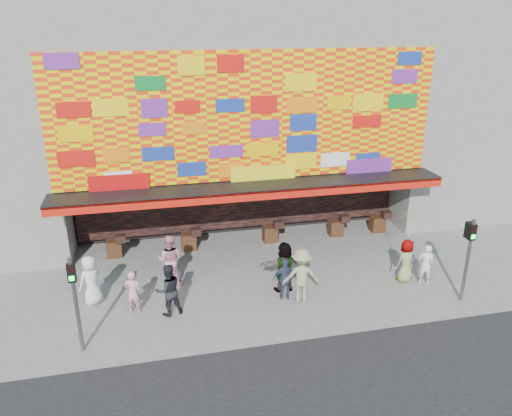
% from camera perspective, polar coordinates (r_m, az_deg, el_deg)
% --- Properties ---
extents(ground, '(90.00, 90.00, 0.00)m').
position_cam_1_polar(ground, '(17.49, 2.19, -10.31)').
color(ground, slate).
rests_on(ground, ground).
extents(shop_building, '(15.20, 9.40, 10.00)m').
position_cam_1_polar(shop_building, '(23.25, -2.92, 11.45)').
color(shop_building, gray).
rests_on(shop_building, ground).
extents(neighbor_right, '(11.00, 8.00, 12.00)m').
position_cam_1_polar(neighbor_right, '(28.27, 24.78, 12.88)').
color(neighbor_right, gray).
rests_on(neighbor_right, ground).
extents(signal_left, '(0.22, 0.20, 3.00)m').
position_cam_1_polar(signal_left, '(14.96, -20.01, -9.28)').
color(signal_left, '#59595B').
rests_on(signal_left, ground).
extents(signal_right, '(0.22, 0.20, 3.00)m').
position_cam_1_polar(signal_right, '(17.95, 23.16, -4.55)').
color(signal_right, '#59595B').
rests_on(signal_right, ground).
extents(ped_a, '(1.01, 0.94, 1.74)m').
position_cam_1_polar(ped_a, '(17.69, -18.34, -7.85)').
color(ped_a, silver).
rests_on(ped_a, ground).
extents(ped_b, '(0.60, 0.45, 1.50)m').
position_cam_1_polar(ped_b, '(16.87, -13.88, -9.30)').
color(ped_b, pink).
rests_on(ped_b, ground).
extents(ped_c, '(1.00, 0.86, 1.78)m').
position_cam_1_polar(ped_c, '(16.47, -9.99, -9.21)').
color(ped_c, black).
rests_on(ped_c, ground).
extents(ped_d, '(1.35, 0.92, 1.93)m').
position_cam_1_polar(ped_d, '(16.96, 5.21, -7.70)').
color(ped_d, gray).
rests_on(ped_d, ground).
extents(ped_e, '(0.93, 0.52, 1.51)m').
position_cam_1_polar(ped_e, '(17.16, 3.39, -8.10)').
color(ped_e, '#323B58').
rests_on(ped_e, ground).
extents(ped_f, '(1.71, 0.55, 1.84)m').
position_cam_1_polar(ped_f, '(17.58, 3.25, -6.72)').
color(ped_f, gray).
rests_on(ped_f, ground).
extents(ped_g, '(0.91, 0.71, 1.63)m').
position_cam_1_polar(ped_g, '(18.98, 16.75, -5.80)').
color(ped_g, gray).
rests_on(ped_g, ground).
extents(ped_h, '(0.66, 0.55, 1.55)m').
position_cam_1_polar(ped_h, '(19.04, 18.82, -6.11)').
color(ped_h, silver).
rests_on(ped_h, ground).
extents(ped_i, '(1.10, 0.97, 1.89)m').
position_cam_1_polar(ped_i, '(18.24, -9.80, -5.83)').
color(ped_i, pink).
rests_on(ped_i, ground).
extents(parasol, '(1.19, 1.22, 1.99)m').
position_cam_1_polar(parasol, '(18.41, 17.21, -1.89)').
color(parasol, beige).
rests_on(parasol, ground).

